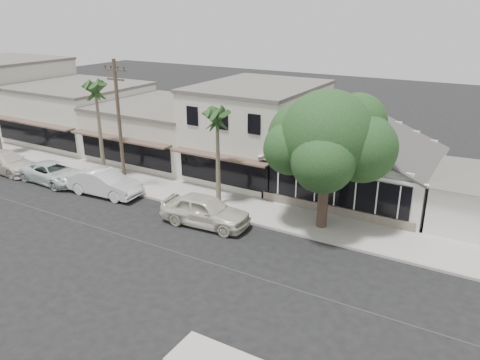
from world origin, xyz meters
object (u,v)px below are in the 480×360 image
Objects in this scene: car_2 at (54,173)px; car_3 at (7,162)px; car_1 at (105,183)px; car_0 at (205,210)px; shade_tree at (327,139)px; utility_pole at (119,124)px.

car_3 is at bearing 95.15° from car_2.
car_0 is at bearing -97.01° from car_1.
car_1 is at bearing -87.69° from car_3.
car_1 is at bearing -169.18° from shade_tree.
car_1 is at bearing -85.97° from car_2.
shade_tree is at bearing -82.52° from car_3.
car_2 is (-13.54, 0.30, -0.18)m from car_0.
car_2 is at bearing -87.13° from car_3.
car_1 is 5.00m from car_2.
utility_pole reaches higher than shade_tree.
shade_tree is (19.56, 2.92, 4.56)m from car_2.
car_2 is at bearing 87.51° from car_1.
utility_pole is 1.69× the size of car_2.
car_0 reaches higher than car_3.
car_0 is (7.89, -1.67, -3.87)m from utility_pole.
shade_tree is (6.01, 3.22, 4.38)m from car_0.
car_3 is at bearing 85.58° from car_0.
shade_tree is (24.56, 3.16, 4.51)m from car_3.
car_1 is 0.97× the size of car_3.
shade_tree is at bearing -66.07° from car_0.
shade_tree is at bearing -79.06° from car_2.
car_0 is 0.99× the size of car_3.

